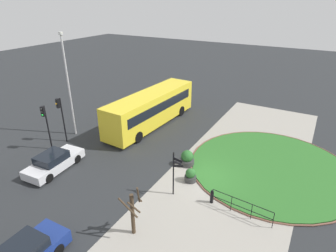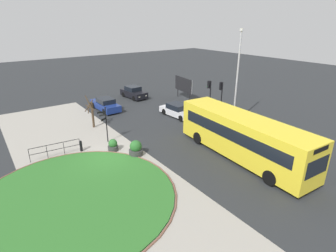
# 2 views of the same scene
# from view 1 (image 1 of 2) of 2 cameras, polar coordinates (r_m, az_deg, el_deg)

# --- Properties ---
(ground) EXTENTS (120.00, 120.00, 0.00)m
(ground) POSITION_cam_1_polar(r_m,az_deg,el_deg) (20.22, 7.63, -10.20)
(ground) COLOR #282B2D
(sidewalk_paving) EXTENTS (32.00, 8.66, 0.02)m
(sidewalk_paving) POSITION_cam_1_polar(r_m,az_deg,el_deg) (19.81, 12.17, -11.41)
(sidewalk_paving) COLOR #9E998E
(sidewalk_paving) RESTS_ON ground
(grass_island) EXTENTS (11.51, 11.51, 0.10)m
(grass_island) POSITION_cam_1_polar(r_m,az_deg,el_deg) (22.34, 19.93, -7.78)
(grass_island) COLOR #2D6B28
(grass_island) RESTS_ON ground
(grass_kerb_ring) EXTENTS (11.82, 11.82, 0.11)m
(grass_kerb_ring) POSITION_cam_1_polar(r_m,az_deg,el_deg) (22.34, 19.93, -7.77)
(grass_kerb_ring) COLOR brown
(grass_kerb_ring) RESTS_ON ground
(signpost_directional) EXTENTS (0.45, 0.71, 3.09)m
(signpost_directional) POSITION_cam_1_polar(r_m,az_deg,el_deg) (17.49, 1.34, -9.05)
(signpost_directional) COLOR black
(signpost_directional) RESTS_ON ground
(bollard_foreground) EXTENTS (0.21, 0.21, 0.92)m
(bollard_foreground) POSITION_cam_1_polar(r_m,az_deg,el_deg) (17.84, 8.85, -13.86)
(bollard_foreground) COLOR black
(bollard_foreground) RESTS_ON ground
(railing_grass_edge) EXTENTS (0.33, 3.62, 1.07)m
(railing_grass_edge) POSITION_cam_1_polar(r_m,az_deg,el_deg) (17.18, 14.59, -15.31)
(railing_grass_edge) COLOR black
(railing_grass_edge) RESTS_ON ground
(bus_yellow) EXTENTS (11.45, 3.26, 3.21)m
(bus_yellow) POSITION_cam_1_polar(r_m,az_deg,el_deg) (27.18, -3.41, 3.64)
(bus_yellow) COLOR yellow
(bus_yellow) RESTS_ON ground
(car_far_lane) EXTENTS (4.52, 2.10, 1.34)m
(car_far_lane) POSITION_cam_1_polar(r_m,az_deg,el_deg) (22.13, -22.04, -6.74)
(car_far_lane) COLOR silver
(car_far_lane) RESTS_ON ground
(traffic_light_near) EXTENTS (0.48, 0.31, 3.94)m
(traffic_light_near) POSITION_cam_1_polar(r_m,az_deg,el_deg) (25.03, -20.93, 2.90)
(traffic_light_near) COLOR black
(traffic_light_near) RESTS_ON ground
(traffic_light_far) EXTENTS (0.48, 0.32, 3.81)m
(traffic_light_far) POSITION_cam_1_polar(r_m,az_deg,el_deg) (24.10, -23.57, 1.40)
(traffic_light_far) COLOR black
(traffic_light_far) RESTS_ON ground
(lamppost_tall) EXTENTS (0.32, 0.32, 8.96)m
(lamppost_tall) POSITION_cam_1_polar(r_m,az_deg,el_deg) (25.64, -19.49, 8.13)
(lamppost_tall) COLOR #B7B7BC
(lamppost_tall) RESTS_ON ground
(planter_near_signpost) EXTENTS (0.81, 0.81, 0.97)m
(planter_near_signpost) POSITION_cam_1_polar(r_m,az_deg,el_deg) (19.49, 4.56, -9.96)
(planter_near_signpost) COLOR #383838
(planter_near_signpost) RESTS_ON ground
(planter_kerbside) EXTENTS (1.07, 1.07, 1.20)m
(planter_kerbside) POSITION_cam_1_polar(r_m,az_deg,el_deg) (21.14, 3.88, -6.59)
(planter_kerbside) COLOR #383838
(planter_kerbside) RESTS_ON ground
(street_tree_bare) EXTENTS (1.25, 1.03, 3.22)m
(street_tree_bare) POSITION_cam_1_polar(r_m,az_deg,el_deg) (15.18, -7.03, -16.66)
(street_tree_bare) COLOR #423323
(street_tree_bare) RESTS_ON ground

